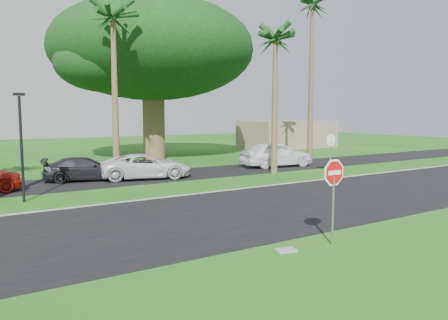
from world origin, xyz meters
TOP-DOWN VIEW (x-y plane):
  - ground at (0.00, 0.00)m, footprint 120.00×120.00m
  - road at (0.00, 2.00)m, footprint 120.00×8.00m
  - parking_strip at (0.00, 12.50)m, footprint 120.00×5.00m
  - curb at (0.00, 6.05)m, footprint 120.00×0.12m
  - stop_sign_near at (0.50, -3.00)m, footprint 1.05×0.07m
  - stop_sign_far at (12.00, 8.00)m, footprint 1.05×0.07m
  - palm_center at (0.00, 14.00)m, footprint 5.00×5.00m
  - palm_right_near at (9.00, 10.00)m, footprint 5.00×5.00m
  - palm_right_far at (15.00, 13.00)m, footprint 5.00×5.00m
  - canopy_tree at (6.00, 22.00)m, footprint 16.50×16.50m
  - streetlight_right at (-6.00, 8.50)m, footprint 0.45×0.25m
  - building_far at (24.00, 26.00)m, footprint 10.00×6.00m
  - car_dark at (-2.13, 13.15)m, footprint 4.86×2.89m
  - car_minivan at (1.07, 12.01)m, footprint 5.62×3.64m
  - car_pickup at (11.13, 12.39)m, footprint 5.46×2.82m
  - utility_slab at (-1.04, -2.76)m, footprint 0.62×0.48m

SIDE VIEW (x-z plane):
  - ground at x=0.00m, z-range 0.00..0.00m
  - road at x=0.00m, z-range 0.00..0.02m
  - parking_strip at x=0.00m, z-range 0.00..0.02m
  - curb at x=0.00m, z-range 0.00..0.06m
  - utility_slab at x=-1.04m, z-range 0.00..0.06m
  - car_dark at x=-2.13m, z-range 0.00..1.32m
  - car_minivan at x=1.07m, z-range 0.00..1.44m
  - car_pickup at x=11.13m, z-range 0.00..1.78m
  - building_far at x=24.00m, z-range 0.00..3.00m
  - stop_sign_near at x=0.50m, z-range 0.46..3.09m
  - stop_sign_far at x=12.00m, z-range 0.46..3.09m
  - streetlight_right at x=-6.00m, z-range 0.33..4.97m
  - palm_right_near at x=9.00m, z-range 3.44..12.94m
  - canopy_tree at x=6.00m, z-range 2.39..15.51m
  - palm_center at x=0.00m, z-range 3.91..14.41m
  - palm_right_far at x=15.00m, z-range 5.08..18.08m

